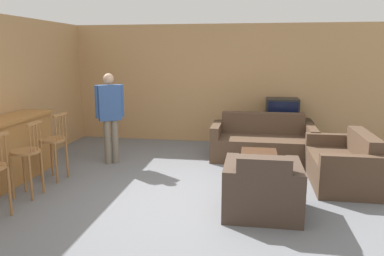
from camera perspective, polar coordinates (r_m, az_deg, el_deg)
The scene contains 13 objects.
ground_plane at distance 5.22m, azimuth 0.44°, elevation -11.03°, with size 24.00×24.00×0.00m, color slate.
wall_back at distance 8.37m, azimuth 4.16°, elevation 6.67°, with size 9.40×0.08×2.60m.
wall_left at distance 7.29m, azimuth -24.52°, elevation 4.96°, with size 0.08×8.54×2.60m.
bar_chair_mid at distance 5.68m, azimuth -23.88°, elevation -4.02°, with size 0.41×0.41×1.07m.
bar_chair_far at distance 6.27m, azimuth -20.34°, elevation -2.34°, with size 0.45×0.45×1.07m.
couch_far at distance 7.25m, azimuth 10.67°, elevation -2.27°, with size 1.91×0.94×0.84m.
armchair_near at distance 4.81m, azimuth 10.63°, elevation -9.36°, with size 0.95×0.89×0.82m.
loveseat_right at distance 6.21m, azimuth 22.03°, elevation -5.27°, with size 0.86×1.53×0.81m.
coffee_table at distance 5.94m, azimuth 10.17°, elevation -4.68°, with size 0.56×0.94×0.43m.
tv_unit at distance 8.14m, azimuth 13.39°, elevation -0.84°, with size 1.24×0.55×0.61m.
tv at distance 8.04m, azimuth 13.57°, elevation 2.83°, with size 0.66×0.51×0.44m.
book_on_table at distance 5.71m, azimuth 10.72°, elevation -4.48°, with size 0.24×0.18×0.03m.
person_by_window at distance 6.85m, azimuth -12.38°, elevation 2.27°, with size 0.45×0.33×1.63m.
Camera 1 is at (0.73, -4.77, 2.00)m, focal length 35.00 mm.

